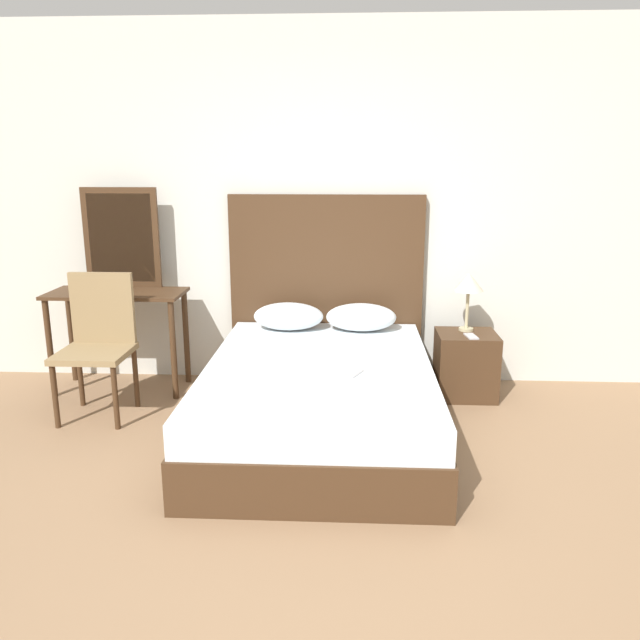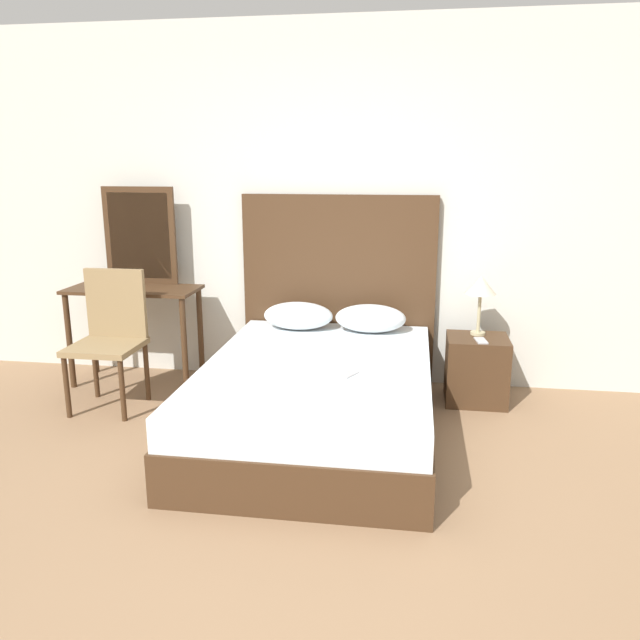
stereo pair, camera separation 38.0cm
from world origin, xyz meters
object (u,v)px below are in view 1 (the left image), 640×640
Objects in this scene: bed at (319,399)px; phone_on_nightstand at (471,336)px; nightstand at (465,365)px; table_lamp at (469,284)px; vanity_desk at (118,311)px; chair at (98,336)px; phone_on_bed at (353,373)px.

phone_on_nightstand is at bearing 30.97° from bed.
table_lamp is at bearing 88.01° from nightstand.
vanity_desk is 1.03× the size of chair.
chair reaches higher than nightstand.
nightstand is 2.61m from chair.
nightstand is at bearing -91.99° from table_lamp.
chair reaches higher than phone_on_nightstand.
vanity_desk is (-1.75, 0.95, 0.14)m from phone_on_bed.
chair reaches higher than table_lamp.
chair is (-2.55, -0.51, -0.29)m from table_lamp.
table_lamp is (0.83, 1.01, 0.35)m from phone_on_bed.
table_lamp is (0.00, 0.08, 0.59)m from nightstand.
bed is 1.44m from table_lamp.
chair is (-1.51, 0.29, 0.31)m from bed.
nightstand is (1.04, 0.73, 0.01)m from bed.
bed is 0.38m from phone_on_bed.
phone_on_nightstand is (1.05, 0.63, 0.25)m from bed.
table_lamp is at bearing 11.31° from chair.
phone_on_bed is 1.99m from vanity_desk.
bed is at bearing 136.18° from phone_on_bed.
table_lamp is 0.38m from phone_on_nightstand.
phone_on_bed is 1.79m from chair.
table_lamp is 0.43× the size of vanity_desk.
phone_on_nightstand is at bearing -2.51° from vanity_desk.
nightstand is at bearing 34.94° from bed.
vanity_desk is (-2.58, -0.06, -0.21)m from table_lamp.
nightstand is 2.61m from vanity_desk.
table_lamp is 2.72× the size of phone_on_nightstand.
bed is 12.22× the size of phone_on_bed.
phone_on_nightstand is 2.59m from vanity_desk.
phone_on_bed is (0.21, -0.20, 0.24)m from bed.
phone_on_bed is 1.18m from phone_on_nightstand.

